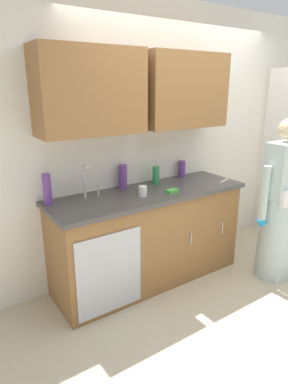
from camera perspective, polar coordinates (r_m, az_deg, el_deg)
name	(u,v)px	position (r m, az deg, el deg)	size (l,w,h in m)	color
ground_plane	(237,293)	(3.44, 15.65, -16.40)	(9.00, 9.00, 0.00)	beige
kitchen_wall_with_uppers	(165,128)	(3.51, 3.69, 10.86)	(4.80, 0.44, 2.70)	silver
counter_cabinet	(148,238)	(3.33, 0.73, -7.94)	(1.90, 0.62, 0.90)	brown
countertop	(149,193)	(3.16, 0.80, -0.22)	(1.96, 0.66, 0.04)	#474442
sink	(96,203)	(2.91, -8.16, -1.93)	(0.50, 0.36, 0.35)	#B7BABF
person_at_sink	(279,213)	(3.55, 22.12, -3.44)	(0.55, 0.34, 1.62)	white
bottle_dish_liquid	(47,189)	(2.88, -16.30, 0.46)	(0.07, 0.07, 0.27)	#66388C
bottle_water_short	(123,177)	(3.23, -3.65, 2.65)	(0.08, 0.08, 0.23)	#66388C
bottle_water_tall	(156,175)	(3.37, 2.07, 2.89)	(0.07, 0.07, 0.18)	#2D8C4C
bottle_cleaner_spray	(182,169)	(3.66, 6.49, 3.96)	(0.08, 0.08, 0.18)	#66388C
cup_by_sink	(143,191)	(3.01, -0.22, 0.17)	(0.08, 0.08, 0.09)	white
knife_on_counter	(225,180)	(3.62, 13.71, 1.99)	(0.24, 0.02, 0.01)	silver
sponge	(172,191)	(3.12, 4.87, 0.17)	(0.11, 0.07, 0.03)	#4CBF4C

